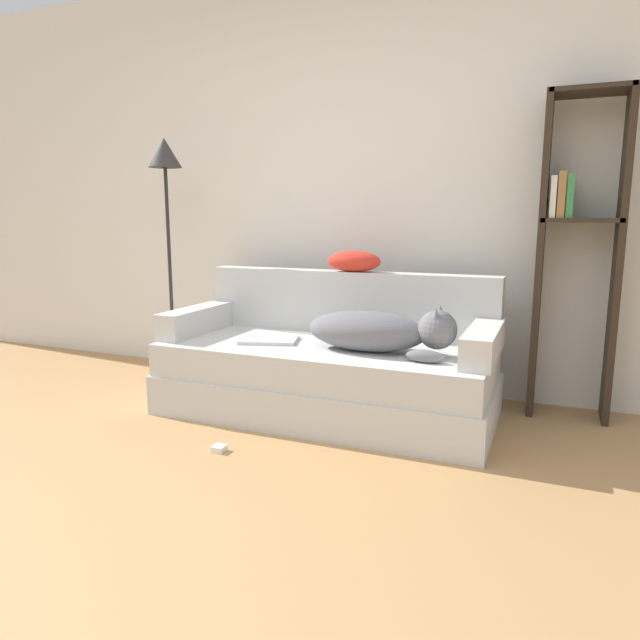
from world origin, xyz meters
TOP-DOWN VIEW (x-y plane):
  - ground_plane at (0.00, 0.00)m, footprint 20.00×20.00m
  - wall_back at (0.00, 2.31)m, footprint 7.47×0.06m
  - couch at (0.19, 1.63)m, footprint 1.86×0.85m
  - couch_backrest at (0.19, 1.99)m, footprint 1.82×0.15m
  - couch_arm_left at (-0.66, 1.63)m, footprint 0.15×0.66m
  - couch_arm_right at (1.05, 1.63)m, footprint 0.15×0.66m
  - dog at (0.52, 1.55)m, footprint 0.80×0.32m
  - laptop at (-0.13, 1.56)m, footprint 0.37×0.32m
  - throw_pillow at (0.23, 1.97)m, footprint 0.33×0.16m
  - bookshelf at (1.45, 2.13)m, footprint 0.42×0.26m
  - floor_lamp at (-1.09, 1.93)m, footprint 0.22×0.22m
  - power_adapter at (-0.08, 0.93)m, footprint 0.06×0.06m

SIDE VIEW (x-z plane):
  - ground_plane at x=0.00m, z-range 0.00..0.00m
  - power_adapter at x=-0.08m, z-range 0.00..0.03m
  - couch at x=0.19m, z-range 0.00..0.40m
  - laptop at x=-0.13m, z-range 0.41..0.43m
  - couch_arm_left at x=-0.66m, z-range 0.41..0.56m
  - couch_arm_right at x=1.05m, z-range 0.41..0.56m
  - dog at x=0.52m, z-range 0.39..0.65m
  - couch_backrest at x=0.19m, z-range 0.41..0.79m
  - throw_pillow at x=0.23m, z-range 0.79..0.91m
  - bookshelf at x=1.45m, z-range 0.10..1.86m
  - floor_lamp at x=-1.09m, z-range 0.50..2.12m
  - wall_back at x=0.00m, z-range 0.00..2.70m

